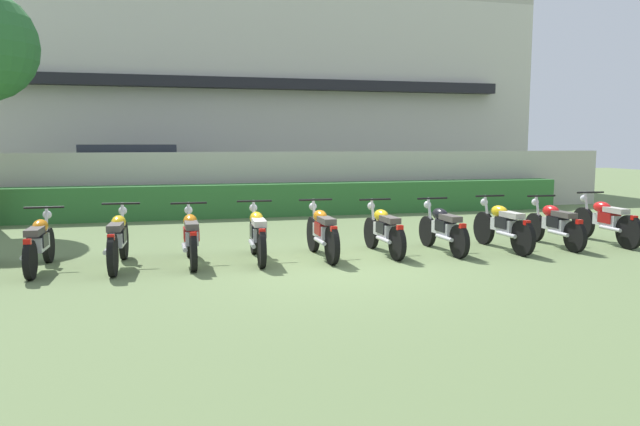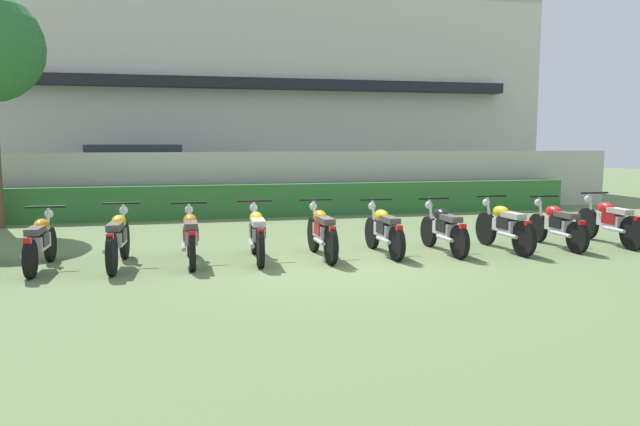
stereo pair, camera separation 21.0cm
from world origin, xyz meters
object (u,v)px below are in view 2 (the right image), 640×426
(motorcycle_in_row_7, at_px, (444,228))
(motorcycle_in_row_8, at_px, (504,226))
(motorcycle_in_row_1, at_px, (40,241))
(parked_car, at_px, (139,176))
(motorcycle_in_row_4, at_px, (257,233))
(motorcycle_in_row_3, at_px, (190,236))
(motorcycle_in_row_9, at_px, (557,224))
(motorcycle_in_row_6, at_px, (384,230))
(motorcycle_in_row_2, at_px, (118,238))
(motorcycle_in_row_5, at_px, (322,231))
(motorcycle_in_row_10, at_px, (610,221))

(motorcycle_in_row_7, bearing_deg, motorcycle_in_row_8, -95.01)
(motorcycle_in_row_1, distance_m, motorcycle_in_row_8, 7.85)
(parked_car, relative_size, motorcycle_in_row_4, 2.52)
(parked_car, height_order, motorcycle_in_row_3, parked_car)
(motorcycle_in_row_4, distance_m, motorcycle_in_row_9, 5.62)
(motorcycle_in_row_6, bearing_deg, motorcycle_in_row_9, -92.87)
(motorcycle_in_row_1, relative_size, motorcycle_in_row_9, 1.02)
(motorcycle_in_row_1, height_order, motorcycle_in_row_2, motorcycle_in_row_2)
(parked_car, bearing_deg, motorcycle_in_row_3, -86.53)
(motorcycle_in_row_1, distance_m, motorcycle_in_row_9, 8.98)
(motorcycle_in_row_5, bearing_deg, motorcycle_in_row_1, 88.21)
(motorcycle_in_row_1, height_order, motorcycle_in_row_6, motorcycle_in_row_6)
(parked_car, distance_m, motorcycle_in_row_9, 12.04)
(motorcycle_in_row_9, bearing_deg, motorcycle_in_row_3, 90.21)
(motorcycle_in_row_6, relative_size, motorcycle_in_row_10, 0.91)
(motorcycle_in_row_3, relative_size, motorcycle_in_row_6, 1.03)
(motorcycle_in_row_6, bearing_deg, parked_car, 26.10)
(motorcycle_in_row_1, xyz_separation_m, motorcycle_in_row_2, (1.15, -0.05, 0.02))
(motorcycle_in_row_1, relative_size, motorcycle_in_row_6, 1.03)
(motorcycle_in_row_2, xyz_separation_m, motorcycle_in_row_4, (2.20, 0.02, -0.00))
(parked_car, relative_size, motorcycle_in_row_5, 2.53)
(motorcycle_in_row_3, bearing_deg, motorcycle_in_row_6, -90.61)
(motorcycle_in_row_1, xyz_separation_m, motorcycle_in_row_4, (3.36, -0.03, 0.02))
(motorcycle_in_row_8, relative_size, motorcycle_in_row_10, 0.96)
(motorcycle_in_row_8, bearing_deg, motorcycle_in_row_1, 86.97)
(motorcycle_in_row_8, bearing_deg, motorcycle_in_row_4, 86.59)
(motorcycle_in_row_2, bearing_deg, motorcycle_in_row_7, -87.51)
(motorcycle_in_row_1, distance_m, motorcycle_in_row_2, 1.16)
(motorcycle_in_row_4, xyz_separation_m, motorcycle_in_row_5, (1.10, -0.03, 0.00))
(motorcycle_in_row_6, height_order, motorcycle_in_row_10, motorcycle_in_row_10)
(motorcycle_in_row_3, height_order, motorcycle_in_row_5, motorcycle_in_row_5)
(motorcycle_in_row_2, bearing_deg, motorcycle_in_row_6, -86.79)
(motorcycle_in_row_4, height_order, motorcycle_in_row_5, motorcycle_in_row_5)
(motorcycle_in_row_1, bearing_deg, parked_car, -5.16)
(parked_car, distance_m, motorcycle_in_row_10, 12.81)
(motorcycle_in_row_4, bearing_deg, parked_car, 17.52)
(parked_car, relative_size, motorcycle_in_row_8, 2.47)
(motorcycle_in_row_3, distance_m, motorcycle_in_row_4, 1.08)
(motorcycle_in_row_10, bearing_deg, motorcycle_in_row_1, 91.66)
(parked_car, distance_m, motorcycle_in_row_8, 11.36)
(motorcycle_in_row_7, bearing_deg, motorcycle_in_row_1, 88.10)
(motorcycle_in_row_5, xyz_separation_m, motorcycle_in_row_10, (5.69, 0.05, 0.00))
(motorcycle_in_row_3, distance_m, motorcycle_in_row_6, 3.32)
(motorcycle_in_row_3, bearing_deg, motorcycle_in_row_10, -90.88)
(motorcycle_in_row_3, distance_m, motorcycle_in_row_7, 4.42)
(motorcycle_in_row_1, xyz_separation_m, motorcycle_in_row_7, (6.70, -0.06, 0.00))
(motorcycle_in_row_6, xyz_separation_m, motorcycle_in_row_8, (2.26, -0.13, 0.01))
(motorcycle_in_row_2, xyz_separation_m, motorcycle_in_row_6, (4.44, 0.04, -0.02))
(motorcycle_in_row_4, xyz_separation_m, motorcycle_in_row_7, (3.34, -0.04, -0.02))
(motorcycle_in_row_5, distance_m, motorcycle_in_row_8, 3.39)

